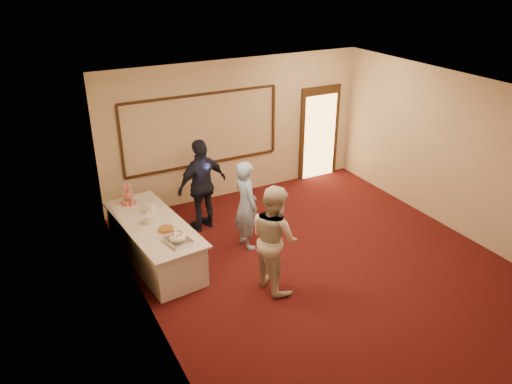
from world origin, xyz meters
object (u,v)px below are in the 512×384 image
(guest, at_px, (202,185))
(woman, at_px, (274,238))
(pavlova_tray, at_px, (178,239))
(tart, at_px, (166,229))
(plate_stack_b, at_px, (150,208))
(buffet_table, at_px, (155,242))
(man, at_px, (246,205))
(plate_stack_a, at_px, (150,219))
(cupcake_stand, at_px, (128,196))

(guest, bearing_deg, woman, 83.77)
(pavlova_tray, height_order, tart, pavlova_tray)
(tart, bearing_deg, woman, -40.98)
(plate_stack_b, bearing_deg, buffet_table, -100.82)
(buffet_table, bearing_deg, man, -8.90)
(plate_stack_a, distance_m, guest, 1.47)
(pavlova_tray, relative_size, woman, 0.28)
(guest, bearing_deg, plate_stack_b, 4.17)
(guest, bearing_deg, buffet_table, 18.67)
(pavlova_tray, bearing_deg, plate_stack_a, 103.73)
(pavlova_tray, height_order, plate_stack_a, pavlova_tray)
(tart, relative_size, woman, 0.16)
(tart, bearing_deg, plate_stack_b, 92.64)
(tart, relative_size, guest, 0.16)
(plate_stack_a, bearing_deg, pavlova_tray, -76.27)
(woman, height_order, guest, guest)
(pavlova_tray, bearing_deg, tart, 96.46)
(man, bearing_deg, guest, 20.72)
(buffet_table, distance_m, plate_stack_a, 0.46)
(cupcake_stand, xyz_separation_m, tart, (0.28, -1.30, -0.13))
(buffet_table, height_order, woman, woman)
(pavlova_tray, height_order, plate_stack_b, pavlova_tray)
(plate_stack_b, xyz_separation_m, man, (1.57, -0.65, -0.01))
(buffet_table, bearing_deg, tart, -73.62)
(cupcake_stand, height_order, plate_stack_b, cupcake_stand)
(tart, bearing_deg, guest, 45.51)
(plate_stack_b, relative_size, woman, 0.10)
(plate_stack_a, distance_m, man, 1.70)
(plate_stack_b, relative_size, guest, 0.10)
(woman, bearing_deg, cupcake_stand, 28.66)
(cupcake_stand, distance_m, guest, 1.40)
(pavlova_tray, bearing_deg, cupcake_stand, 100.79)
(guest, bearing_deg, pavlova_tray, 43.26)
(man, height_order, guest, guest)
(woman, relative_size, guest, 0.97)
(woman, bearing_deg, guest, 1.66)
(buffet_table, relative_size, tart, 8.80)
(cupcake_stand, distance_m, plate_stack_a, 0.94)
(buffet_table, relative_size, man, 1.52)
(buffet_table, relative_size, cupcake_stand, 5.91)
(cupcake_stand, distance_m, woman, 2.99)
(man, relative_size, woman, 0.95)
(pavlova_tray, xyz_separation_m, tart, (-0.05, 0.44, -0.05))
(buffet_table, xyz_separation_m, guest, (1.22, 0.75, 0.53))
(plate_stack_b, bearing_deg, plate_stack_a, -105.33)
(guest, bearing_deg, cupcake_stand, -19.99)
(man, relative_size, guest, 0.92)
(man, bearing_deg, plate_stack_a, 79.22)
(buffet_table, xyz_separation_m, tart, (0.11, -0.38, 0.41))
(buffet_table, xyz_separation_m, pavlova_tray, (0.16, -0.82, 0.46))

